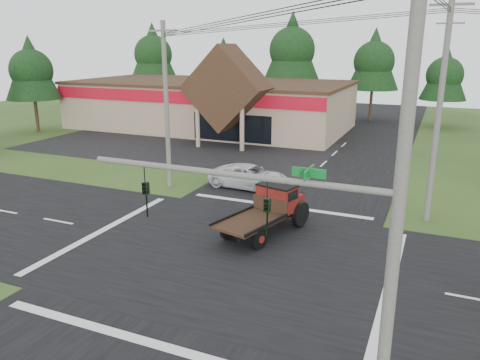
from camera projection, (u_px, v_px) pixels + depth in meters
The scene contains 18 objects.
ground at pixel (229, 253), 21.09m from camera, with size 120.00×120.00×0.00m, color #244016.
road_ns at pixel (229, 253), 21.09m from camera, with size 12.00×120.00×0.02m, color black.
road_ew at pixel (229, 253), 21.09m from camera, with size 120.00×12.00×0.02m, color black.
parking_apron at pixel (177, 147), 43.17m from camera, with size 28.00×14.00×0.02m, color black.
cvs_building at pixel (211, 103), 52.38m from camera, with size 30.40×18.20×9.19m.
traffic_signal_mast at pixel (319, 249), 11.03m from camera, with size 8.12×0.24×7.00m.
utility_pole_nr at pixel (398, 210), 10.06m from camera, with size 2.00×0.30×11.00m.
utility_pole_nw at pixel (166, 105), 29.69m from camera, with size 2.00×0.30×10.50m.
utility_pole_ne at pixel (439, 110), 23.47m from camera, with size 2.00×0.30×11.50m.
utility_pole_n at pixel (442, 90), 35.86m from camera, with size 2.00×0.30×11.20m.
tree_row_a at pixel (153, 52), 65.55m from camera, with size 6.72×6.72×12.12m.
tree_row_b at pixel (224, 63), 63.88m from camera, with size 5.60×5.60×10.10m.
tree_row_c at pixel (292, 48), 58.64m from camera, with size 7.28×7.28×13.13m.
tree_row_d at pixel (374, 60), 56.09m from camera, with size 6.16×6.16×11.11m.
tree_row_e at pixel (445, 73), 51.65m from camera, with size 5.04×5.04×9.09m.
tree_side_w at pixel (31, 68), 49.05m from camera, with size 5.60×5.60×10.10m.
antique_flatbed_truck at pixel (264, 211), 23.01m from camera, with size 2.15×5.63×2.35m, color #570C10, non-canonical shape.
white_pickup at pixel (250, 177), 30.65m from camera, with size 2.48×5.37×1.49m, color silver.
Camera 1 is at (8.13, -17.56, 9.05)m, focal length 35.00 mm.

